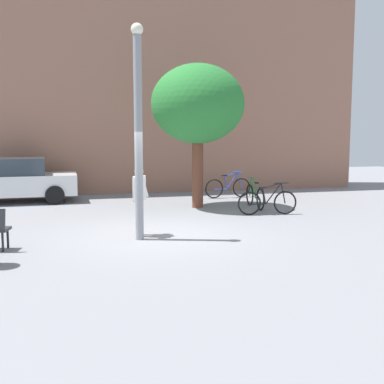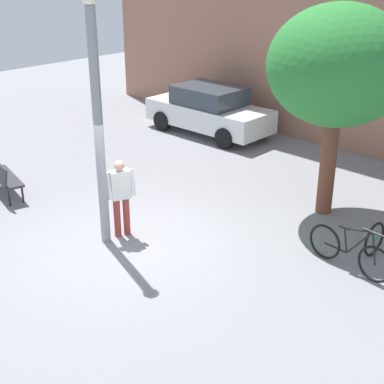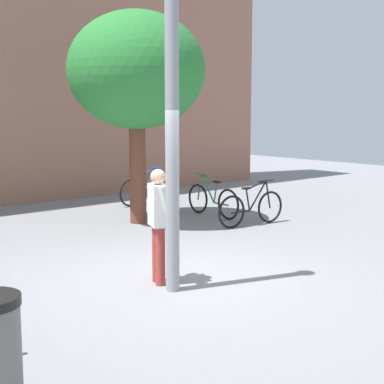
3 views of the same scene
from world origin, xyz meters
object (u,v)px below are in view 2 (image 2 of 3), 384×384
Objects in this scene: person_by_lamppost at (121,193)px; parked_car_white at (209,110)px; plaza_tree at (338,67)px; lamppost at (98,119)px; bicycle_black at (350,251)px; park_bench at (2,174)px.

person_by_lamppost is 0.39× the size of parked_car_white.
parked_car_white is at bearing 156.65° from plaza_tree.
plaza_tree is (2.49, 4.32, 0.70)m from lamppost.
plaza_tree reaches higher than bicycle_black.
park_bench is at bearing -169.40° from person_by_lamppost.
lamppost reaches higher than parked_car_white.
park_bench is at bearing -160.55° from bicycle_black.
plaza_tree is at bearing 60.08° from lamppost.
park_bench is 0.92× the size of bicycle_black.
lamppost reaches higher than park_bench.
plaza_tree is (6.14, 4.62, 2.76)m from park_bench.
lamppost is 1.07× the size of plaza_tree.
parked_car_white is (0.25, 7.17, 0.23)m from park_bench.
person_by_lamppost is at bearing -61.86° from parked_car_white.
park_bench is 7.18m from parked_car_white.
lamppost reaches higher than plaza_tree.
park_bench is at bearing -143.01° from plaza_tree.
bicycle_black is 8.77m from parked_car_white.
bicycle_black is at bearing 19.45° from park_bench.
person_by_lamppost is 0.36× the size of plaza_tree.
person_by_lamppost is at bearing -153.29° from bicycle_black.
bicycle_black is at bearing 26.71° from person_by_lamppost.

